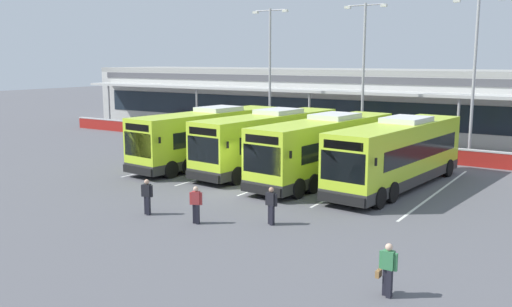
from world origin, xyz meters
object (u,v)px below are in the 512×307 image
object	(u,v)px
lamp_post_centre	(364,68)
lamp_post_west	(270,67)
pedestrian_near_bin	(147,196)
pedestrian_in_dark_coat	(196,204)
coach_bus_right_centre	(398,155)
coach_bus_leftmost	(209,138)
coach_bus_left_centre	(269,142)
coach_bus_centre	(326,149)
lamp_post_east	(475,69)
pedestrian_child	(271,204)
pedestrian_with_handbag	(387,268)

from	to	relation	value
lamp_post_centre	lamp_post_west	bearing A→B (deg)	-179.89
pedestrian_near_bin	pedestrian_in_dark_coat	bearing A→B (deg)	2.34
lamp_post_centre	coach_bus_right_centre	bearing A→B (deg)	-58.79
coach_bus_leftmost	coach_bus_left_centre	bearing A→B (deg)	8.74
pedestrian_in_dark_coat	lamp_post_west	bearing A→B (deg)	113.98
coach_bus_leftmost	lamp_post_centre	distance (m)	13.26
coach_bus_centre	lamp_post_east	world-z (taller)	lamp_post_east
pedestrian_child	coach_bus_leftmost	bearing A→B (deg)	138.23
lamp_post_centre	lamp_post_east	world-z (taller)	same
coach_bus_right_centre	pedestrian_in_dark_coat	bearing A→B (deg)	-113.58
coach_bus_left_centre	pedestrian_in_dark_coat	world-z (taller)	coach_bus_left_centre
coach_bus_left_centre	pedestrian_with_handbag	world-z (taller)	coach_bus_left_centre
pedestrian_near_bin	lamp_post_east	world-z (taller)	lamp_post_east
coach_bus_left_centre	pedestrian_in_dark_coat	xyz separation A→B (m)	(3.53, -11.69, -0.91)
coach_bus_centre	lamp_post_west	world-z (taller)	lamp_post_west
lamp_post_centre	pedestrian_with_handbag	bearing A→B (deg)	-66.14
coach_bus_left_centre	lamp_post_east	size ratio (longest dim) A/B	1.12
pedestrian_in_dark_coat	pedestrian_child	size ratio (longest dim) A/B	1.00
coach_bus_right_centre	lamp_post_centre	xyz separation A→B (m)	(-6.38, 10.54, 4.50)
lamp_post_west	lamp_post_centre	distance (m)	8.21
coach_bus_leftmost	coach_bus_right_centre	world-z (taller)	same
coach_bus_left_centre	pedestrian_near_bin	bearing A→B (deg)	-86.04
coach_bus_centre	lamp_post_centre	xyz separation A→B (m)	(-2.27, 10.94, 4.50)
lamp_post_centre	lamp_post_east	size ratio (longest dim) A/B	1.00
coach_bus_leftmost	coach_bus_right_centre	xyz separation A→B (m)	(12.71, 0.21, 0.00)
coach_bus_left_centre	pedestrian_with_handbag	distance (m)	19.32
pedestrian_child	lamp_post_centre	distance (m)	21.31
pedestrian_near_bin	lamp_post_west	xyz separation A→B (m)	(-6.96, 21.88, 5.42)
pedestrian_in_dark_coat	pedestrian_with_handbag	bearing A→B (deg)	-15.98
coach_bus_leftmost	pedestrian_child	distance (m)	14.17
pedestrian_with_handbag	lamp_post_west	distance (m)	31.45
pedestrian_in_dark_coat	lamp_post_east	xyz separation A→B (m)	(6.49, 21.44, 5.42)
coach_bus_leftmost	pedestrian_child	xyz separation A→B (m)	(10.55, -9.42, -0.91)
coach_bus_centre	pedestrian_child	size ratio (longest dim) A/B	7.61
lamp_post_centre	pedestrian_child	bearing A→B (deg)	-78.16
coach_bus_leftmost	lamp_post_west	distance (m)	11.79
coach_bus_leftmost	pedestrian_near_bin	bearing A→B (deg)	-65.50
coach_bus_right_centre	pedestrian_with_handbag	bearing A→B (deg)	-72.32
pedestrian_in_dark_coat	lamp_post_centre	bearing A→B (deg)	93.87
lamp_post_centre	coach_bus_leftmost	bearing A→B (deg)	-120.47
lamp_post_east	coach_bus_centre	bearing A→B (deg)	-118.24
coach_bus_right_centre	pedestrian_in_dark_coat	distance (m)	12.30
coach_bus_right_centre	pedestrian_with_handbag	xyz separation A→B (m)	(4.44, -13.92, -0.93)
coach_bus_right_centre	pedestrian_with_handbag	distance (m)	14.64
coach_bus_left_centre	coach_bus_right_centre	bearing A→B (deg)	-3.02
coach_bus_left_centre	pedestrian_in_dark_coat	size ratio (longest dim) A/B	7.61
lamp_post_west	coach_bus_right_centre	bearing A→B (deg)	-35.80
pedestrian_child	lamp_post_west	size ratio (longest dim) A/B	0.15
pedestrian_child	pedestrian_in_dark_coat	bearing A→B (deg)	-149.66
coach_bus_left_centre	coach_bus_centre	world-z (taller)	same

